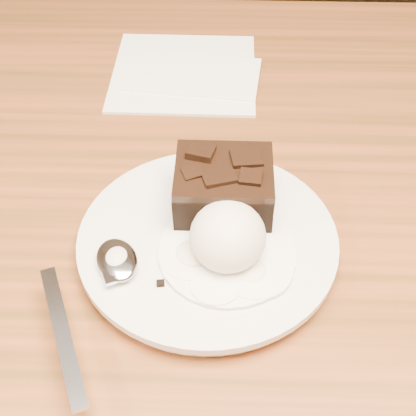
{
  "coord_description": "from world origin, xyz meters",
  "views": [
    {
      "loc": [
        0.04,
        -0.37,
        1.13
      ],
      "look_at": [
        0.03,
        -0.04,
        0.79
      ],
      "focal_mm": 51.55,
      "sensor_mm": 36.0,
      "label": 1
    }
  ],
  "objects_px": {
    "dining_table": "(185,404)",
    "ice_cream_scoop": "(228,236)",
    "plate": "(208,243)",
    "brownie": "(224,190)",
    "spoon": "(117,261)",
    "napkin": "(184,71)"
  },
  "relations": [
    {
      "from": "dining_table",
      "to": "ice_cream_scoop",
      "type": "distance_m",
      "value": 0.42
    },
    {
      "from": "plate",
      "to": "brownie",
      "type": "distance_m",
      "value": 0.05
    },
    {
      "from": "plate",
      "to": "brownie",
      "type": "height_order",
      "value": "brownie"
    },
    {
      "from": "dining_table",
      "to": "spoon",
      "type": "distance_m",
      "value": 0.41
    },
    {
      "from": "dining_table",
      "to": "ice_cream_scoop",
      "type": "bearing_deg",
      "value": -53.59
    },
    {
      "from": "brownie",
      "to": "plate",
      "type": "bearing_deg",
      "value": -108.91
    },
    {
      "from": "ice_cream_scoop",
      "to": "spoon",
      "type": "bearing_deg",
      "value": -170.15
    },
    {
      "from": "dining_table",
      "to": "plate",
      "type": "distance_m",
      "value": 0.39
    },
    {
      "from": "dining_table",
      "to": "spoon",
      "type": "bearing_deg",
      "value": -115.49
    },
    {
      "from": "ice_cream_scoop",
      "to": "napkin",
      "type": "distance_m",
      "value": 0.29
    },
    {
      "from": "spoon",
      "to": "brownie",
      "type": "bearing_deg",
      "value": 17.81
    },
    {
      "from": "brownie",
      "to": "napkin",
      "type": "distance_m",
      "value": 0.24
    },
    {
      "from": "spoon",
      "to": "napkin",
      "type": "bearing_deg",
      "value": 61.27
    },
    {
      "from": "ice_cream_scoop",
      "to": "napkin",
      "type": "height_order",
      "value": "ice_cream_scoop"
    },
    {
      "from": "brownie",
      "to": "napkin",
      "type": "bearing_deg",
      "value": 101.75
    },
    {
      "from": "ice_cream_scoop",
      "to": "napkin",
      "type": "relative_size",
      "value": 0.39
    },
    {
      "from": "brownie",
      "to": "ice_cream_scoop",
      "type": "height_order",
      "value": "ice_cream_scoop"
    },
    {
      "from": "dining_table",
      "to": "ice_cream_scoop",
      "type": "height_order",
      "value": "ice_cream_scoop"
    },
    {
      "from": "plate",
      "to": "spoon",
      "type": "height_order",
      "value": "spoon"
    },
    {
      "from": "spoon",
      "to": "napkin",
      "type": "height_order",
      "value": "spoon"
    },
    {
      "from": "brownie",
      "to": "napkin",
      "type": "height_order",
      "value": "brownie"
    },
    {
      "from": "plate",
      "to": "brownie",
      "type": "xyz_separation_m",
      "value": [
        0.01,
        0.04,
        0.03
      ]
    }
  ]
}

